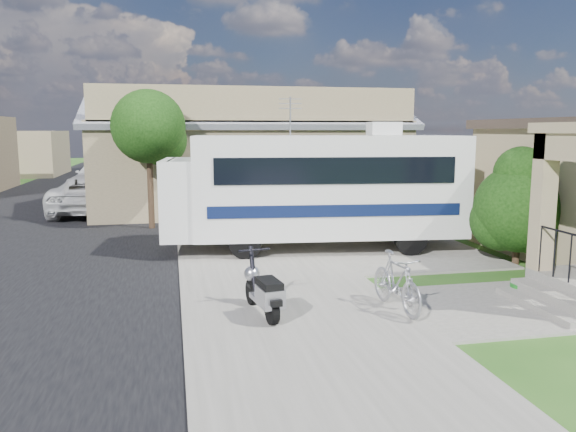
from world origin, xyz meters
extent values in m
plane|color=#1E4913|center=(0.00, 0.00, 0.00)|extent=(120.00, 120.00, 0.00)
cube|color=black|center=(-7.50, 10.00, 0.01)|extent=(9.00, 80.00, 0.02)
cube|color=slate|center=(-1.00, 10.00, 0.03)|extent=(4.00, 80.00, 0.06)
cube|color=slate|center=(1.50, 4.50, 0.03)|extent=(7.00, 6.00, 0.05)
cube|color=slate|center=(3.00, -1.00, 0.03)|extent=(4.00, 3.00, 0.05)
cube|color=black|center=(5.48, 2.70, 1.70)|extent=(0.04, 1.10, 1.20)
cube|color=slate|center=(3.70, -1.30, 0.16)|extent=(0.40, 2.16, 0.32)
cube|color=slate|center=(3.35, -1.30, 0.08)|extent=(0.35, 2.16, 0.16)
cube|color=#998761|center=(4.08, -0.28, 1.85)|extent=(0.35, 0.35, 2.70)
cylinder|color=black|center=(3.95, -1.30, 1.40)|extent=(0.04, 1.70, 0.04)
cube|color=#77684A|center=(0.00, 14.00, 1.80)|extent=(12.00, 8.00, 3.60)
cube|color=slate|center=(0.00, 12.00, 4.15)|extent=(12.50, 4.40, 1.78)
cube|color=slate|center=(0.00, 16.00, 4.15)|extent=(12.50, 4.40, 1.78)
cube|color=slate|center=(0.00, 14.00, 4.85)|extent=(12.50, 0.50, 0.22)
cube|color=#77684A|center=(0.00, 10.10, 4.15)|extent=(11.76, 0.20, 1.30)
cube|color=#77684A|center=(-15.00, 34.00, 1.60)|extent=(8.00, 7.00, 3.20)
cylinder|color=black|center=(-3.80, 9.00, 1.57)|extent=(0.20, 0.20, 3.15)
sphere|color=black|center=(-3.80, 9.00, 3.38)|extent=(2.40, 2.40, 2.40)
sphere|color=black|center=(-3.40, 9.20, 2.93)|extent=(1.68, 1.68, 1.68)
cylinder|color=black|center=(-3.80, 19.00, 1.65)|extent=(0.20, 0.20, 3.29)
sphere|color=black|center=(-3.80, 19.00, 3.53)|extent=(2.40, 2.40, 2.40)
sphere|color=black|center=(-3.40, 19.20, 3.06)|extent=(1.68, 1.68, 1.68)
cylinder|color=black|center=(-3.80, 28.00, 1.50)|extent=(0.20, 0.20, 3.01)
sphere|color=black|center=(-3.80, 28.00, 3.22)|extent=(2.40, 2.40, 2.40)
sphere|color=black|center=(-3.40, 28.20, 2.79)|extent=(1.68, 1.68, 1.68)
cube|color=silver|center=(1.04, 4.66, 1.79)|extent=(7.36, 3.24, 2.65)
cube|color=silver|center=(-2.92, 5.05, 1.48)|extent=(1.05, 2.49, 2.04)
cube|color=black|center=(-3.10, 5.07, 2.04)|extent=(0.27, 2.16, 0.92)
cube|color=black|center=(0.92, 3.37, 2.26)|extent=(6.05, 0.63, 0.66)
cube|color=black|center=(1.17, 5.94, 2.26)|extent=(6.05, 0.63, 0.66)
cube|color=#0A1435|center=(0.92, 3.37, 1.26)|extent=(6.40, 0.65, 0.31)
cube|color=#0A1435|center=(1.17, 5.94, 1.26)|extent=(6.40, 0.65, 0.31)
cube|color=silver|center=(2.57, 4.51, 3.30)|extent=(0.88, 0.79, 0.36)
cylinder|color=#9E9EA5|center=(0.03, 4.76, 3.62)|extent=(0.04, 0.04, 1.02)
cylinder|color=black|center=(-1.34, 3.76, 0.46)|extent=(0.84, 0.36, 0.82)
cylinder|color=black|center=(-1.12, 6.00, 0.46)|extent=(0.84, 0.36, 0.82)
cylinder|color=black|center=(2.92, 3.34, 0.46)|extent=(0.84, 0.36, 0.82)
cylinder|color=black|center=(3.14, 5.58, 0.46)|extent=(0.84, 0.36, 0.82)
cylinder|color=black|center=(5.10, 2.01, 0.43)|extent=(0.17, 0.17, 0.85)
sphere|color=black|center=(5.10, 2.01, 1.39)|extent=(2.13, 2.13, 2.13)
sphere|color=black|center=(5.53, 2.33, 1.81)|extent=(1.71, 1.71, 1.71)
sphere|color=black|center=(4.78, 2.22, 1.07)|extent=(1.49, 1.49, 1.49)
sphere|color=black|center=(5.31, 1.69, 0.96)|extent=(1.28, 1.28, 1.28)
sphere|color=black|center=(5.10, 2.01, 2.24)|extent=(1.28, 1.28, 1.28)
cylinder|color=black|center=(-1.53, -1.17, 0.29)|extent=(0.19, 0.48, 0.47)
cylinder|color=black|center=(-1.70, -0.02, 0.29)|extent=(0.19, 0.48, 0.47)
cube|color=#9E9EA5|center=(-1.61, -0.65, 0.36)|extent=(0.40, 0.62, 0.08)
cube|color=#9E9EA5|center=(-1.54, -1.07, 0.50)|extent=(0.44, 0.63, 0.32)
cube|color=black|center=(-1.55, -1.01, 0.72)|extent=(0.41, 0.67, 0.13)
cube|color=black|center=(-1.50, -1.33, 0.48)|extent=(0.22, 0.24, 0.11)
cylinder|color=black|center=(-1.69, -0.09, 0.72)|extent=(0.14, 0.37, 0.88)
sphere|color=#9E9EA5|center=(-1.70, -0.02, 0.64)|extent=(0.30, 0.30, 0.30)
sphere|color=black|center=(-1.71, 0.06, 0.64)|extent=(0.13, 0.13, 0.13)
cylinder|color=black|center=(-1.68, -0.18, 1.12)|extent=(0.58, 0.12, 0.04)
cube|color=black|center=(-1.70, -0.02, 0.42)|extent=(0.19, 0.31, 0.06)
imported|color=#9E9EA5|center=(0.78, -0.89, 0.52)|extent=(0.66, 1.77, 1.04)
imported|color=silver|center=(-6.11, 13.13, 0.77)|extent=(3.00, 5.76, 1.55)
imported|color=silver|center=(-6.59, 20.28, 0.85)|extent=(3.23, 6.17, 1.71)
cylinder|color=#146719|center=(3.68, -0.33, 0.10)|extent=(0.44, 0.44, 0.20)
camera|label=1|loc=(-3.08, -10.00, 3.26)|focal=35.00mm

